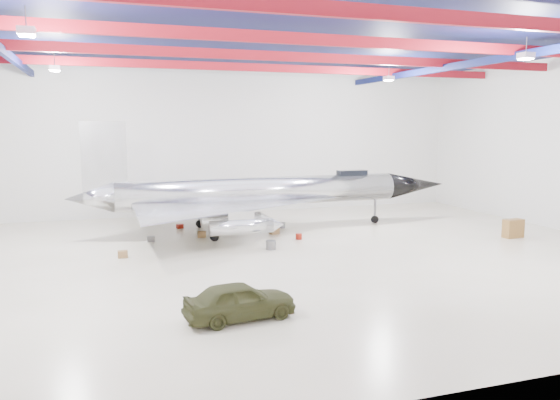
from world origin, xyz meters
name	(u,v)px	position (x,y,z in m)	size (l,w,h in m)	color
floor	(268,258)	(0.00, 0.00, 0.00)	(40.00, 40.00, 0.00)	beige
wall_back	(210,141)	(0.00, 15.00, 5.50)	(40.00, 40.00, 0.00)	silver
ceiling	(267,35)	(0.00, 0.00, 11.00)	(40.00, 40.00, 0.00)	#0A0F38
ceiling_structure	(268,49)	(0.00, 0.00, 10.32)	(39.50, 29.50, 1.08)	maroon
jet_aircraft	(261,195)	(1.73, 7.12, 2.27)	(25.30, 14.67, 6.91)	silver
jeep	(240,301)	(-3.52, -8.18, 0.66)	(1.56, 3.89, 1.32)	#37391C
desk	(513,228)	(15.42, 0.23, 0.56)	(1.21, 0.61, 1.11)	brown
crate_ply	(123,254)	(-7.02, 2.35, 0.17)	(0.49, 0.39, 0.34)	olive
toolbox_red	(180,226)	(-3.14, 9.49, 0.14)	(0.40, 0.32, 0.28)	maroon
engine_drum	(271,245)	(0.70, 1.74, 0.25)	(0.55, 0.55, 0.49)	#59595B
parts_bin	(274,231)	(2.15, 5.74, 0.19)	(0.54, 0.43, 0.37)	olive
crate_small	(151,239)	(-5.31, 5.87, 0.15)	(0.43, 0.34, 0.30)	#59595B
tool_chest	(299,236)	(3.04, 3.75, 0.17)	(0.38, 0.38, 0.34)	maroon
oil_barrel	(202,234)	(-2.29, 6.16, 0.17)	(0.50, 0.40, 0.35)	olive
spares_box	(282,225)	(3.26, 7.53, 0.19)	(0.42, 0.42, 0.38)	#59595B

